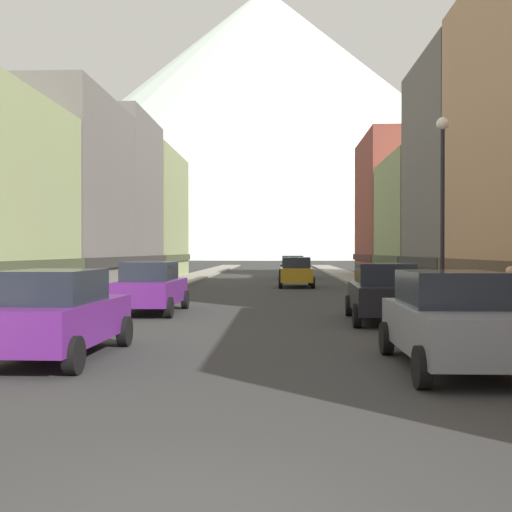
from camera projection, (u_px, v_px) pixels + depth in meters
sidewalk_left at (171, 284)px, 40.14m from camera, size 2.50×100.00×0.15m
sidewalk_right at (370, 284)px, 39.66m from camera, size 2.50×100.00×0.15m
storefront_left_2 at (19, 200)px, 31.23m from camera, size 9.66×9.55×9.64m
storefront_left_3 at (83, 204)px, 40.30m from camera, size 9.03×8.54×10.62m
storefront_left_4 at (139, 217)px, 50.78m from camera, size 6.51×11.80×9.97m
storefront_right_2 at (497, 180)px, 31.36m from camera, size 8.04×8.85×11.70m
storefront_right_3 at (455, 223)px, 41.26m from camera, size 9.26×10.40×8.20m
storefront_right_4 at (421, 209)px, 52.54m from camera, size 9.83×11.54×11.54m
car_left_0 at (56, 314)px, 12.68m from camera, size 2.15×4.44×1.78m
car_left_1 at (151, 287)px, 21.95m from camera, size 2.09×4.42×1.78m
car_right_0 at (452, 320)px, 11.58m from camera, size 2.07×4.41×1.78m
car_right_1 at (383, 292)px, 19.28m from camera, size 2.22×4.47×1.78m
car_driving_0 at (296, 272)px, 37.81m from camera, size 2.06×4.40×1.78m
car_driving_1 at (292, 267)px, 49.10m from camera, size 2.06×4.40×1.78m
pedestrian_0 at (510, 303)px, 15.41m from camera, size 0.36×0.36×1.63m
streetlamp_right at (443, 187)px, 18.34m from camera, size 0.36×0.36×5.86m
mountain_backdrop at (265, 122)px, 264.48m from camera, size 254.03×254.03×111.43m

